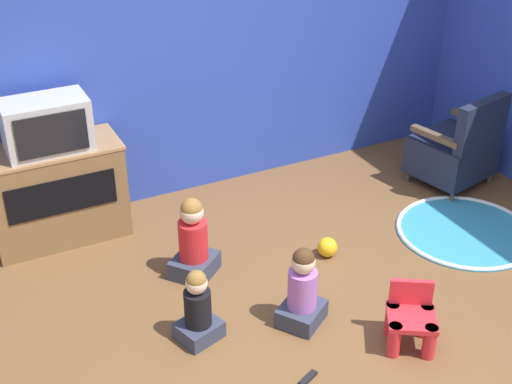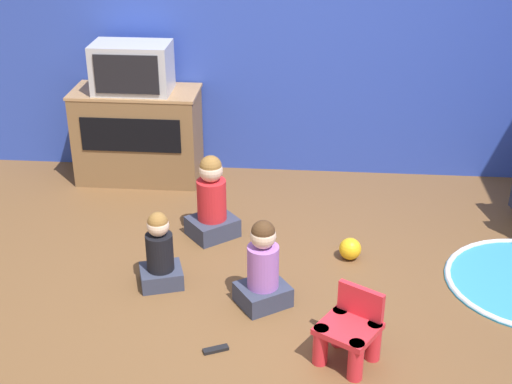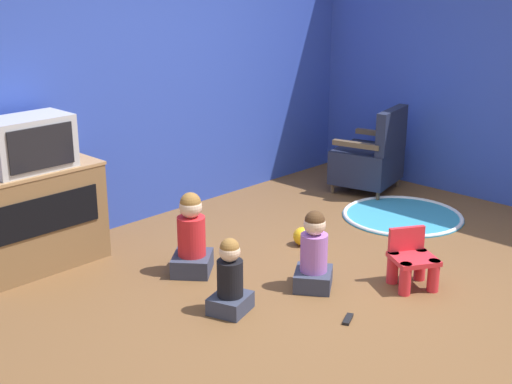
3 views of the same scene
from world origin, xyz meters
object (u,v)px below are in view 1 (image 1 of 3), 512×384
object	(u,v)px
tv_cabinet	(56,192)
black_armchair	(457,150)
yellow_kid_chair	(411,321)
child_watching_left	(198,310)
toy_ball	(327,247)
remote_control	(308,378)
child_watching_right	(302,291)
television	(46,125)
child_watching_center	(193,242)

from	to	relation	value
tv_cabinet	black_armchair	distance (m)	3.51
yellow_kid_chair	child_watching_left	size ratio (longest dim) A/B	0.78
toy_ball	remote_control	distance (m)	1.36
black_armchair	child_watching_right	world-z (taller)	black_armchair
toy_ball	television	bearing A→B (deg)	146.37
television	child_watching_right	xyz separation A→B (m)	(1.21, -1.78, -0.74)
black_armchair	child_watching_center	size ratio (longest dim) A/B	1.38
tv_cabinet	child_watching_right	xyz separation A→B (m)	(1.21, -1.81, -0.15)
television	yellow_kid_chair	bearing A→B (deg)	-52.79
child_watching_left	child_watching_right	distance (m)	0.71
toy_ball	tv_cabinet	bearing A→B (deg)	145.66
child_watching_center	toy_ball	world-z (taller)	child_watching_center
yellow_kid_chair	child_watching_right	world-z (taller)	child_watching_right
remote_control	tv_cabinet	bearing A→B (deg)	88.43
child_watching_left	tv_cabinet	bearing A→B (deg)	89.73
tv_cabinet	yellow_kid_chair	bearing A→B (deg)	-53.17
child_watching_right	child_watching_center	bearing A→B (deg)	83.47
yellow_kid_chair	remote_control	size ratio (longest dim) A/B	2.72
yellow_kid_chair	toy_ball	bearing A→B (deg)	118.73
black_armchair	yellow_kid_chair	xyz separation A→B (m)	(-1.70, -1.59, -0.17)
child_watching_left	child_watching_center	world-z (taller)	child_watching_center
remote_control	child_watching_right	bearing A→B (deg)	40.33
child_watching_left	toy_ball	world-z (taller)	child_watching_left
child_watching_center	tv_cabinet	bearing A→B (deg)	89.21
remote_control	yellow_kid_chair	bearing A→B (deg)	-24.64
child_watching_left	remote_control	size ratio (longest dim) A/B	3.46
remote_control	child_watching_left	bearing A→B (deg)	99.95
black_armchair	child_watching_left	bearing A→B (deg)	4.58
black_armchair	child_watching_left	xyz separation A→B (m)	(-2.91, -0.92, -0.11)
tv_cabinet	child_watching_left	distance (m)	1.74
television	yellow_kid_chair	world-z (taller)	television
toy_ball	black_armchair	bearing A→B (deg)	16.45
tv_cabinet	child_watching_center	world-z (taller)	tv_cabinet
child_watching_left	child_watching_right	world-z (taller)	child_watching_right
tv_cabinet	toy_ball	bearing A→B (deg)	-34.34
television	remote_control	world-z (taller)	television
child_watching_left	remote_control	world-z (taller)	child_watching_left
tv_cabinet	yellow_kid_chair	xyz separation A→B (m)	(1.73, -2.31, -0.23)
tv_cabinet	television	distance (m)	0.59
television	black_armchair	world-z (taller)	television
black_armchair	yellow_kid_chair	distance (m)	2.33
television	tv_cabinet	bearing A→B (deg)	90.00
television	child_watching_left	bearing A→B (deg)	-72.19
television	yellow_kid_chair	size ratio (longest dim) A/B	1.50
tv_cabinet	child_watching_left	size ratio (longest dim) A/B	1.98
child_watching_left	toy_ball	bearing A→B (deg)	1.13
tv_cabinet	toy_ball	xyz separation A→B (m)	(1.78, -1.22, -0.33)
child_watching_left	television	bearing A→B (deg)	90.05
tv_cabinet	child_watching_right	distance (m)	2.18
tv_cabinet	child_watching_right	bearing A→B (deg)	-56.30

